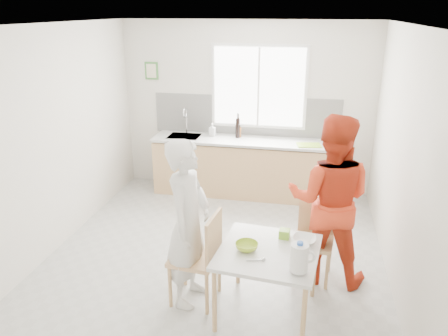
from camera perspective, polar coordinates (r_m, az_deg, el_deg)
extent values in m
plane|color=#B7B7B2|center=(5.46, -1.07, -11.32)|extent=(4.50, 4.50, 0.00)
plane|color=silver|center=(7.03, 2.87, 7.80)|extent=(4.00, 0.00, 4.00)
plane|color=silver|center=(2.93, -11.00, -11.15)|extent=(4.00, 0.00, 4.00)
plane|color=silver|center=(5.66, -21.36, 3.36)|extent=(0.00, 4.50, 4.50)
plane|color=silver|center=(4.88, 22.38, 0.66)|extent=(0.00, 4.50, 4.50)
plane|color=white|center=(4.66, -1.29, 18.27)|extent=(4.50, 4.50, 0.00)
cube|color=white|center=(6.93, 4.57, 10.52)|extent=(1.50, 0.03, 1.30)
cube|color=white|center=(6.91, 4.55, 10.49)|extent=(1.40, 0.02, 1.20)
cube|color=white|center=(6.90, 4.54, 10.48)|extent=(0.03, 0.03, 1.20)
cube|color=white|center=(7.05, 2.84, 6.79)|extent=(3.00, 0.02, 0.65)
cube|color=#45833B|center=(7.32, -9.44, 12.41)|extent=(0.22, 0.02, 0.28)
cube|color=beige|center=(7.31, -9.48, 12.40)|extent=(0.16, 0.01, 0.22)
cube|color=#DCAA76|center=(7.01, 2.37, -0.08)|extent=(2.80, 0.60, 0.86)
cube|color=#3F3326|center=(7.15, 2.32, -2.94)|extent=(2.80, 0.54, 0.10)
cube|color=silver|center=(6.86, 2.42, 3.60)|extent=(2.84, 0.64, 0.04)
cube|color=#A5A5AA|center=(7.06, -5.22, 4.07)|extent=(0.50, 0.40, 0.03)
cylinder|color=silver|center=(7.16, -4.91, 5.92)|extent=(0.02, 0.02, 0.36)
torus|color=silver|center=(7.05, -5.11, 7.20)|extent=(0.02, 0.18, 0.18)
cube|color=silver|center=(4.21, 5.83, -10.85)|extent=(1.01, 1.01, 0.04)
cylinder|color=#DCAA76|center=(4.18, -1.26, -17.07)|extent=(0.05, 0.05, 0.65)
cylinder|color=#DCAA76|center=(4.82, 1.87, -11.49)|extent=(0.05, 0.05, 0.65)
cylinder|color=#DCAA76|center=(4.04, 10.33, -18.90)|extent=(0.05, 0.05, 0.65)
cylinder|color=#DCAA76|center=(4.70, 11.68, -12.81)|extent=(0.05, 0.05, 0.65)
cube|color=#DCAA76|center=(4.50, -3.85, -11.62)|extent=(0.50, 0.50, 0.04)
cube|color=#DCAA76|center=(4.30, -1.33, -9.13)|extent=(0.08, 0.43, 0.48)
cylinder|color=#DCAA76|center=(4.85, -5.14, -12.64)|extent=(0.04, 0.04, 0.47)
cylinder|color=#DCAA76|center=(4.56, -7.06, -15.14)|extent=(0.04, 0.04, 0.47)
cylinder|color=#DCAA76|center=(4.73, -0.63, -13.45)|extent=(0.04, 0.04, 0.47)
cylinder|color=#DCAA76|center=(4.43, -2.26, -16.11)|extent=(0.04, 0.04, 0.47)
cube|color=#DCAA76|center=(4.94, 11.58, -9.42)|extent=(0.46, 0.46, 0.04)
cube|color=#DCAA76|center=(5.00, 12.02, -5.97)|extent=(0.40, 0.07, 0.44)
cylinder|color=#DCAA76|center=(4.92, 9.02, -12.56)|extent=(0.04, 0.04, 0.43)
cylinder|color=#DCAA76|center=(4.90, 13.29, -13.06)|extent=(0.04, 0.04, 0.43)
cylinder|color=#DCAA76|center=(5.23, 9.64, -10.49)|extent=(0.04, 0.04, 0.43)
cylinder|color=#DCAA76|center=(5.20, 13.63, -10.95)|extent=(0.04, 0.04, 0.43)
imported|color=white|center=(4.33, -4.66, -7.25)|extent=(0.48, 0.67, 1.73)
imported|color=red|center=(4.77, 13.59, -4.12)|extent=(0.98, 0.80, 1.87)
imported|color=#A2C52D|center=(4.18, 2.99, -10.19)|extent=(0.24, 0.24, 0.07)
imported|color=white|center=(4.37, 10.44, -9.20)|extent=(0.25, 0.25, 0.06)
cylinder|color=white|center=(3.85, 9.79, -11.45)|extent=(0.16, 0.16, 0.25)
cylinder|color=blue|center=(3.78, 9.91, -9.71)|extent=(0.05, 0.05, 0.03)
torus|color=white|center=(3.84, 10.99, -11.27)|extent=(0.12, 0.04, 0.12)
cube|color=#7CB529|center=(4.41, 7.90, -8.50)|extent=(0.11, 0.11, 0.09)
cylinder|color=#A5A5AA|center=(4.03, 4.05, -11.90)|extent=(0.16, 0.05, 0.01)
cube|color=#92C32D|center=(6.66, 11.02, 2.96)|extent=(0.39, 0.31, 0.01)
cylinder|color=black|center=(6.90, 1.80, 5.27)|extent=(0.07, 0.07, 0.32)
cylinder|color=black|center=(6.93, 1.89, 5.25)|extent=(0.07, 0.07, 0.30)
cylinder|color=brown|center=(6.95, 2.01, 4.69)|extent=(0.06, 0.06, 0.16)
imported|color=#999999|center=(7.02, -1.55, 5.04)|extent=(0.10, 0.10, 0.20)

